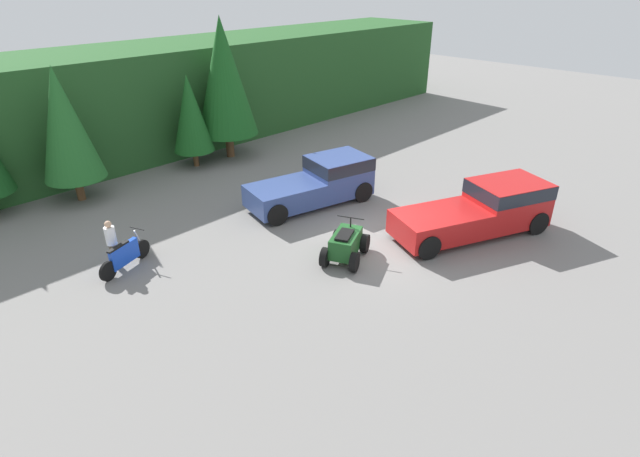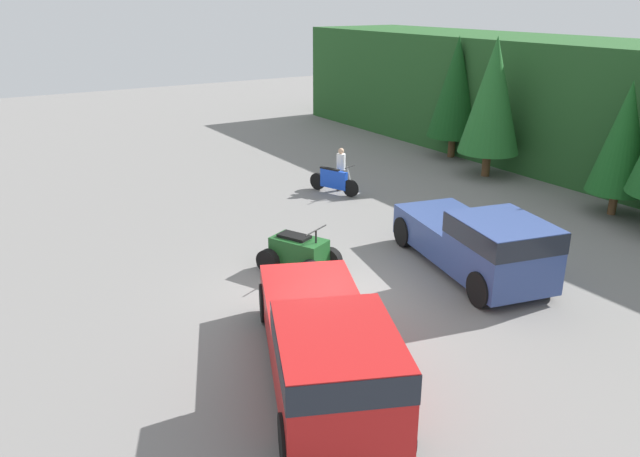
{
  "view_description": "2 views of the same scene",
  "coord_description": "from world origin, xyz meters",
  "px_view_note": "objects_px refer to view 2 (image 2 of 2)",
  "views": [
    {
      "loc": [
        -12.91,
        -9.3,
        8.71
      ],
      "look_at": [
        -2.22,
        1.19,
        0.95
      ],
      "focal_mm": 28.0,
      "sensor_mm": 36.0,
      "label": 1
    },
    {
      "loc": [
        11.44,
        -7.31,
        6.92
      ],
      "look_at": [
        -2.22,
        1.19,
        0.95
      ],
      "focal_mm": 35.0,
      "sensor_mm": 36.0,
      "label": 2
    }
  ],
  "objects_px": {
    "quad_atv": "(299,253)",
    "rider_person": "(341,168)",
    "pickup_truck_red": "(327,347)",
    "dirt_bike": "(334,181)",
    "pickup_truck_second": "(480,241)"
  },
  "relations": [
    {
      "from": "quad_atv",
      "to": "rider_person",
      "type": "distance_m",
      "value": 7.65
    },
    {
      "from": "rider_person",
      "to": "pickup_truck_red",
      "type": "bearing_deg",
      "value": -41.32
    },
    {
      "from": "dirt_bike",
      "to": "quad_atv",
      "type": "xyz_separation_m",
      "value": [
        5.51,
        -4.7,
        0.05
      ]
    },
    {
      "from": "dirt_bike",
      "to": "pickup_truck_second",
      "type": "bearing_deg",
      "value": -26.56
    },
    {
      "from": "quad_atv",
      "to": "pickup_truck_second",
      "type": "bearing_deg",
      "value": 29.63
    },
    {
      "from": "dirt_bike",
      "to": "quad_atv",
      "type": "bearing_deg",
      "value": -61.27
    },
    {
      "from": "pickup_truck_second",
      "to": "dirt_bike",
      "type": "bearing_deg",
      "value": -172.85
    },
    {
      "from": "quad_atv",
      "to": "rider_person",
      "type": "xyz_separation_m",
      "value": [
        -5.67,
        5.12,
        0.37
      ]
    },
    {
      "from": "pickup_truck_red",
      "to": "dirt_bike",
      "type": "distance_m",
      "value": 12.67
    },
    {
      "from": "quad_atv",
      "to": "pickup_truck_red",
      "type": "bearing_deg",
      "value": -49.84
    },
    {
      "from": "dirt_bike",
      "to": "quad_atv",
      "type": "relative_size",
      "value": 0.9
    },
    {
      "from": "pickup_truck_red",
      "to": "dirt_bike",
      "type": "bearing_deg",
      "value": 169.38
    },
    {
      "from": "pickup_truck_red",
      "to": "dirt_bike",
      "type": "height_order",
      "value": "pickup_truck_red"
    },
    {
      "from": "pickup_truck_second",
      "to": "quad_atv",
      "type": "height_order",
      "value": "pickup_truck_second"
    },
    {
      "from": "pickup_truck_second",
      "to": "quad_atv",
      "type": "bearing_deg",
      "value": -112.38
    }
  ]
}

